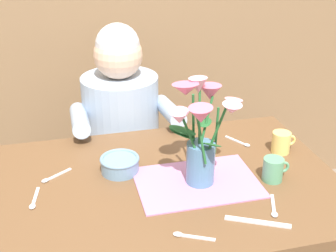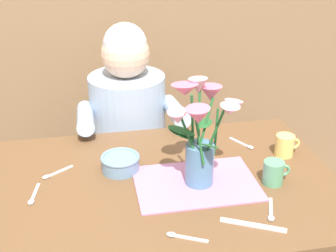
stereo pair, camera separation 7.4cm
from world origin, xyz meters
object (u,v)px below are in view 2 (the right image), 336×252
at_px(seated_person, 129,145).
at_px(coffee_cup, 285,145).
at_px(flower_vase, 201,132).
at_px(ceramic_mug, 274,172).
at_px(dinner_knife, 253,225).
at_px(ceramic_bowl, 120,162).

height_order(seated_person, coffee_cup, seated_person).
relative_size(flower_vase, ceramic_mug, 3.76).
distance_m(flower_vase, dinner_knife, 0.32).
bearing_deg(seated_person, dinner_knife, -72.59).
xyz_separation_m(flower_vase, dinner_knife, (0.10, -0.24, -0.19)).
bearing_deg(coffee_cup, ceramic_bowl, 179.57).
height_order(flower_vase, ceramic_mug, flower_vase).
distance_m(dinner_knife, coffee_cup, 0.45).
bearing_deg(dinner_knife, flower_vase, 138.78).
height_order(dinner_knife, coffee_cup, coffee_cup).
bearing_deg(ceramic_mug, flower_vase, 170.02).
relative_size(dinner_knife, coffee_cup, 2.04).
relative_size(seated_person, ceramic_mug, 12.20).
xyz_separation_m(ceramic_bowl, ceramic_mug, (0.49, -0.17, 0.01)).
xyz_separation_m(dinner_knife, coffee_cup, (0.26, 0.37, 0.04)).
bearing_deg(ceramic_mug, coffee_cup, 56.02).
bearing_deg(ceramic_bowl, dinner_knife, -47.57).
bearing_deg(ceramic_mug, dinner_knife, -125.28).
relative_size(flower_vase, ceramic_bowl, 2.57).
relative_size(coffee_cup, ceramic_mug, 1.00).
height_order(coffee_cup, ceramic_mug, same).
distance_m(seated_person, dinner_knife, 0.95).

